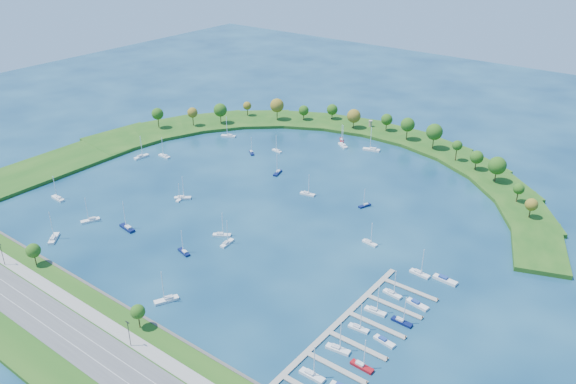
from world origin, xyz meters
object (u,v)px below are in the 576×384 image
Objects in this scene: docked_boat_9 at (417,304)px; docked_boat_10 at (420,273)px; moored_boat_15 at (342,140)px; moored_boat_19 at (343,145)px; moored_boat_0 at (277,150)px; moored_boat_6 at (372,149)px; harbor_tower at (370,123)px; moored_boat_13 at (180,198)px; moored_boat_1 at (365,205)px; docked_boat_0 at (312,375)px; docked_boat_3 at (362,366)px; moored_boat_3 at (127,227)px; moored_boat_21 at (222,234)px; moored_boat_4 at (252,152)px; moored_boat_18 at (184,251)px; moored_boat_8 at (90,220)px; dock_system at (356,330)px; moored_boat_10 at (229,136)px; docked_boat_5 at (384,341)px; moored_boat_17 at (167,299)px; moored_boat_16 at (141,156)px; moored_boat_2 at (58,198)px; moored_boat_12 at (370,242)px; docked_boat_8 at (392,293)px; docked_boat_6 at (375,310)px; moored_boat_20 at (278,172)px; docked_boat_7 at (402,321)px; moored_boat_11 at (54,238)px; moored_boat_7 at (308,193)px; docked_boat_4 at (359,327)px; moored_boat_5 at (227,242)px; moored_boat_14 at (164,156)px; moored_boat_9 at (182,197)px.

docked_boat_10 reaches higher than docked_boat_9.
moored_boat_19 is (5.74, -7.45, 0.08)m from moored_boat_15.
moored_boat_6 is (45.09, 35.94, 0.15)m from moored_boat_0.
harbor_tower is 0.45× the size of moored_boat_13.
moored_boat_1 is 79.50m from moored_boat_19.
docked_boat_0 is 1.42× the size of docked_boat_9.
docked_boat_3 is at bearing -81.80° from docked_boat_9.
moored_boat_1 is 114.58m from moored_boat_3.
moored_boat_4 is at bearing 88.17° from moored_boat_21.
docked_boat_10 is at bearing -138.01° from moored_boat_18.
moored_boat_4 is 109.73m from moored_boat_8.
moored_boat_1 is (-45.07, 82.67, 0.50)m from dock_system.
dock_system is 5.44× the size of moored_boat_6.
moored_boat_19 is at bearing 139.35° from docked_boat_10.
moored_boat_10 is 207.54m from docked_boat_5.
moored_boat_17 is at bearing -179.21° from docked_boat_0.
moored_boat_19 is (85.74, 87.50, -0.00)m from moored_boat_16.
moored_boat_12 is (147.85, 58.50, -0.06)m from moored_boat_2.
docked_boat_3 is at bearing -54.67° from moored_boat_12.
docked_boat_8 is (85.45, 27.62, 0.01)m from moored_boat_18.
docked_boat_6 is (173.43, 18.04, -0.02)m from moored_boat_2.
dock_system is 5.84× the size of moored_boat_3.
moored_boat_20 reaches higher than dock_system.
moored_boat_10 reaches higher than docked_boat_9.
docked_boat_7 is 16.49m from docked_boat_8.
moored_boat_16 is at bearing 177.12° from docked_boat_8.
moored_boat_21 is (-82.08, 18.70, 0.55)m from dock_system.
moored_boat_11 is at bearing -168.24° from dock_system.
moored_boat_15 is (-26.93, 75.18, -0.03)m from moored_boat_7.
docked_boat_0 is (123.93, -139.69, 0.07)m from moored_boat_0.
docked_boat_4 is 1.23× the size of docked_boat_9.
moored_boat_5 is 0.85× the size of moored_boat_16.
moored_boat_4 is at bearing 163.84° from moored_boat_12.
moored_boat_0 is 15.65m from moored_boat_4.
moored_boat_1 is 0.78× the size of moored_boat_8.
docked_boat_6 is at bearing -114.39° from moored_boat_11.
moored_boat_19 is 56.85m from moored_boat_20.
harbor_tower is 0.52× the size of docked_boat_5.
moored_boat_6 is 161.67m from docked_boat_7.
moored_boat_14 is at bearing 154.95° from docked_boat_4.
moored_boat_11 is 61.00m from moored_boat_18.
moored_boat_17 is at bearing -149.19° from docked_boat_7.
docked_boat_4 is (78.86, -147.09, -0.12)m from moored_boat_6.
moored_boat_8 is 80.21m from moored_boat_14.
moored_boat_7 is 96.28m from moored_boat_10.
moored_boat_10 is 65.54m from moored_boat_20.
moored_boat_10 reaches higher than moored_boat_21.
moored_boat_9 is 1.05× the size of moored_boat_20.
harbor_tower is 213.42m from moored_boat_11.
moored_boat_2 is 61.80m from moored_boat_16.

